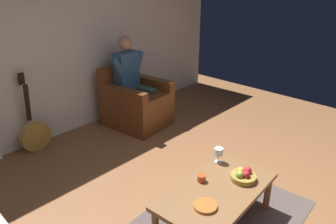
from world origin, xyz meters
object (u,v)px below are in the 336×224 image
Objects in this scene: guitar at (35,134)px; decorative_dish at (205,206)px; armchair at (136,104)px; fruit_bowl at (243,176)px; candle_jar at (202,178)px; coffee_table at (217,194)px; person_seated at (133,79)px; wine_glass_near at (219,152)px.

guitar reaches higher than decorative_dish.
armchair is 2.48m from decorative_dish.
guitar is at bearing -74.48° from fruit_bowl.
fruit_bowl reaches higher than candle_jar.
armchair is at bearing -107.19° from fruit_bowl.
coffee_table is 0.30m from fruit_bowl.
person_seated is (0.00, -0.03, 0.37)m from armchair.
armchair is 4.79× the size of decorative_dish.
guitar is 4.43× the size of fruit_bowl.
person_seated is at bearing 166.74° from guitar.
wine_glass_near is at bearing -105.14° from fruit_bowl.
coffee_table is at bearing -18.71° from fruit_bowl.
decorative_dish is at bearing -2.89° from fruit_bowl.
armchair is 0.70× the size of person_seated.
fruit_bowl is 0.37m from candle_jar.
fruit_bowl is 3.05× the size of candle_jar.
guitar is at bearing -79.88° from coffee_table.
decorative_dish is at bearing 14.25° from coffee_table.
guitar reaches higher than fruit_bowl.
wine_glass_near reaches higher than coffee_table.
person_seated is 6.81× the size of decorative_dish.
candle_jar is (-0.43, 2.29, 0.20)m from guitar.
decorative_dish is (1.20, 2.16, 0.09)m from armchair.
coffee_table is at bearing 59.10° from armchair.
fruit_bowl is at bearing 74.86° from wine_glass_near.
person_seated is 1.99m from wine_glass_near.
armchair is 0.37m from person_seated.
coffee_table is 15.41× the size of candle_jar.
person_seated reaches higher than coffee_table.
person_seated is 1.49m from guitar.
person_seated is 2.20m from candle_jar.
person_seated reaches higher than fruit_bowl.
decorative_dish is (0.25, 0.06, 0.06)m from coffee_table.
candle_jar is at bearing 57.22° from armchair.
fruit_bowl is at bearing 177.11° from decorative_dish.
wine_glass_near is at bearing -153.68° from decorative_dish.
candle_jar is (-0.25, -0.23, 0.02)m from decorative_dish.
decorative_dish is 2.55× the size of candle_jar.
wine_glass_near is at bearing 66.19° from person_seated.
candle_jar reaches higher than coffee_table.
guitar is at bearing -70.24° from wine_glass_near.
person_seated is 2.52m from decorative_dish.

